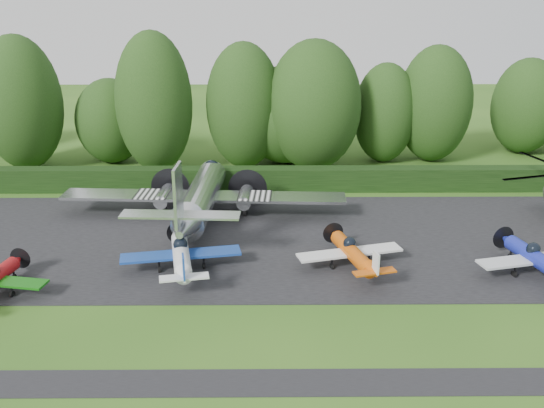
{
  "coord_description": "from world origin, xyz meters",
  "views": [
    {
      "loc": [
        -0.06,
        -28.72,
        16.81
      ],
      "look_at": [
        0.25,
        10.61,
        2.5
      ],
      "focal_mm": 40.0,
      "sensor_mm": 36.0,
      "label": 1
    }
  ],
  "objects_px": {
    "light_plane_white": "(181,255)",
    "light_plane_blue": "(538,260)",
    "light_plane_orange": "(353,253)",
    "transport_plane": "(201,197)"
  },
  "relations": [
    {
      "from": "light_plane_white",
      "to": "light_plane_blue",
      "type": "xyz_separation_m",
      "value": [
        21.68,
        -0.73,
        -0.04
      ]
    },
    {
      "from": "light_plane_white",
      "to": "light_plane_blue",
      "type": "height_order",
      "value": "light_plane_white"
    },
    {
      "from": "light_plane_orange",
      "to": "transport_plane",
      "type": "bearing_deg",
      "value": 156.87
    },
    {
      "from": "light_plane_white",
      "to": "light_plane_blue",
      "type": "relative_size",
      "value": 1.04
    },
    {
      "from": "transport_plane",
      "to": "light_plane_white",
      "type": "height_order",
      "value": "transport_plane"
    },
    {
      "from": "light_plane_orange",
      "to": "light_plane_blue",
      "type": "xyz_separation_m",
      "value": [
        11.08,
        -1.22,
        0.06
      ]
    },
    {
      "from": "transport_plane",
      "to": "light_plane_orange",
      "type": "height_order",
      "value": "transport_plane"
    },
    {
      "from": "transport_plane",
      "to": "light_plane_blue",
      "type": "relative_size",
      "value": 2.88
    },
    {
      "from": "transport_plane",
      "to": "light_plane_white",
      "type": "bearing_deg",
      "value": -95.45
    },
    {
      "from": "transport_plane",
      "to": "light_plane_blue",
      "type": "height_order",
      "value": "transport_plane"
    }
  ]
}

